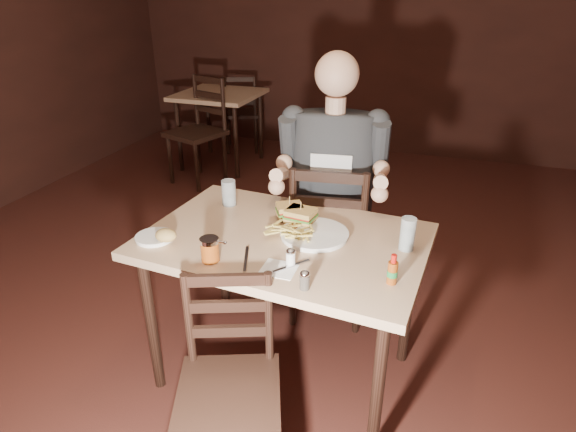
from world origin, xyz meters
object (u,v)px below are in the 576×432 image
(glass_left, at_px, (229,193))
(hot_sauce, at_px, (393,269))
(bg_chair_far, at_px, (241,113))
(glass_right, at_px, (408,234))
(diner, at_px, (333,154))
(side_plate, at_px, (155,238))
(bg_chair_near, at_px, (195,133))
(syrup_dispenser, at_px, (210,250))
(chair_far, at_px, (330,239))
(bg_table, at_px, (219,101))
(dinner_plate, at_px, (314,235))
(main_table, at_px, (285,253))
(chair_near, at_px, (229,393))

(glass_left, bearing_deg, hot_sauce, -28.00)
(bg_chair_far, xyz_separation_m, glass_right, (2.15, -3.24, 0.41))
(diner, bearing_deg, hot_sauce, -68.66)
(bg_chair_far, xyz_separation_m, side_plate, (1.10, -3.49, 0.34))
(bg_chair_near, relative_size, syrup_dispenser, 9.88)
(chair_far, xyz_separation_m, syrup_dispenser, (-0.30, -0.85, 0.34))
(glass_right, xyz_separation_m, syrup_dispenser, (-0.73, -0.34, -0.02))
(syrup_dispenser, bearing_deg, hot_sauce, 10.00)
(bg_table, bearing_deg, dinner_plate, -57.04)
(diner, bearing_deg, main_table, -106.56)
(main_table, height_order, glass_left, glass_left)
(bg_chair_far, bearing_deg, diner, 100.79)
(bg_chair_near, xyz_separation_m, glass_left, (1.26, -1.96, 0.34))
(glass_right, height_order, syrup_dispenser, glass_right)
(chair_near, height_order, bg_chair_far, bg_chair_far)
(syrup_dispenser, height_order, side_plate, syrup_dispenser)
(diner, bearing_deg, glass_left, -155.78)
(chair_near, bearing_deg, bg_chair_far, 92.04)
(syrup_dispenser, bearing_deg, chair_near, -52.16)
(diner, bearing_deg, glass_right, -54.49)
(chair_near, bearing_deg, main_table, 67.15)
(bg_chair_far, distance_m, side_plate, 3.68)
(glass_right, relative_size, side_plate, 0.88)
(glass_left, distance_m, glass_right, 0.91)
(chair_far, distance_m, glass_right, 0.77)
(bg_chair_far, distance_m, diner, 3.31)
(bg_table, height_order, side_plate, side_plate)
(syrup_dispenser, bearing_deg, side_plate, 169.40)
(chair_far, xyz_separation_m, glass_right, (0.44, -0.51, 0.36))
(chair_near, height_order, diner, diner)
(main_table, relative_size, glass_right, 8.96)
(chair_near, relative_size, side_plate, 5.08)
(glass_left, relative_size, glass_right, 0.90)
(bg_table, distance_m, glass_left, 2.81)
(main_table, height_order, syrup_dispenser, syrup_dispenser)
(chair_near, xyz_separation_m, bg_chair_near, (-1.61, 2.78, 0.09))
(chair_near, distance_m, hot_sauce, 0.76)
(bg_table, distance_m, diner, 2.83)
(main_table, height_order, bg_chair_near, bg_chair_near)
(main_table, relative_size, chair_far, 1.33)
(bg_table, xyz_separation_m, hot_sauce, (2.12, -2.97, 0.15))
(chair_far, height_order, bg_chair_far, chair_far)
(bg_chair_near, bearing_deg, side_plate, -46.41)
(bg_table, xyz_separation_m, glass_left, (1.26, -2.51, 0.15))
(glass_left, relative_size, side_plate, 0.80)
(hot_sauce, relative_size, syrup_dispenser, 1.21)
(diner, xyz_separation_m, side_plate, (-0.61, -0.72, -0.22))
(diner, bearing_deg, bg_table, 120.16)
(bg_table, height_order, glass_left, glass_left)
(bg_table, bearing_deg, main_table, -59.33)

